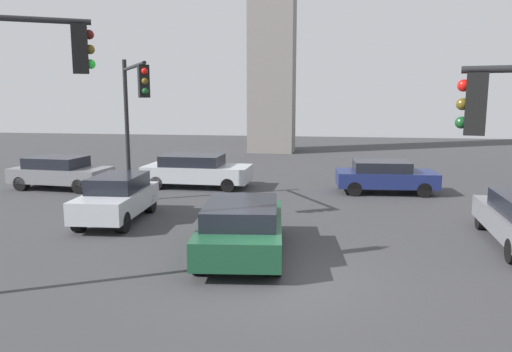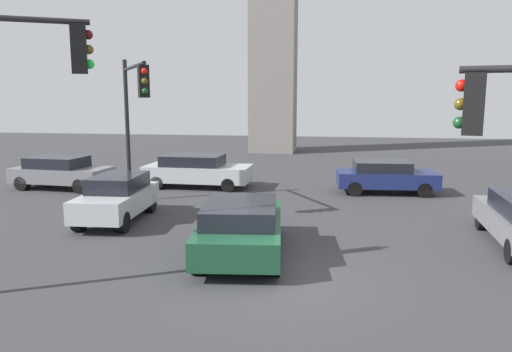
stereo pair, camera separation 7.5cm
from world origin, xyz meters
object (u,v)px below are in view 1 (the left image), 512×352
traffic_light_2 (134,103)px  car_0 (385,176)px  car_5 (196,170)px  car_1 (242,227)px  car_4 (60,172)px  car_6 (117,197)px

traffic_light_2 → car_0: size_ratio=1.29×
traffic_light_2 → car_5: (0.78, 4.95, -3.11)m
car_1 → car_4: 12.55m
car_1 → car_6: size_ratio=1.20×
car_0 → car_6: 11.22m
car_4 → car_6: bearing=-40.8°
car_4 → car_6: 7.16m
car_0 → car_4: (-14.33, -1.28, 0.03)m
car_5 → car_1: bearing=-66.3°
car_5 → car_6: (-0.88, -6.39, 0.02)m
car_1 → car_4: (-9.80, 7.84, 0.01)m
car_1 → traffic_light_2: bearing=41.2°
car_0 → car_6: (-9.26, -6.34, 0.06)m
car_4 → car_5: car_5 is taller
traffic_light_2 → car_6: traffic_light_2 is taller
car_1 → car_6: car_6 is taller
traffic_light_2 → car_4: 7.05m
car_6 → car_1: bearing=56.1°
car_1 → car_5: size_ratio=1.00×
traffic_light_2 → car_6: (-0.10, -1.44, -3.09)m
traffic_light_2 → car_5: bearing=139.1°
car_1 → car_4: size_ratio=1.10×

